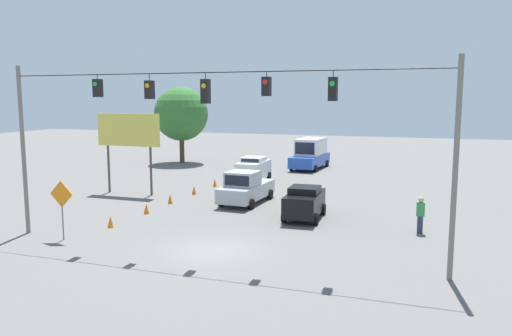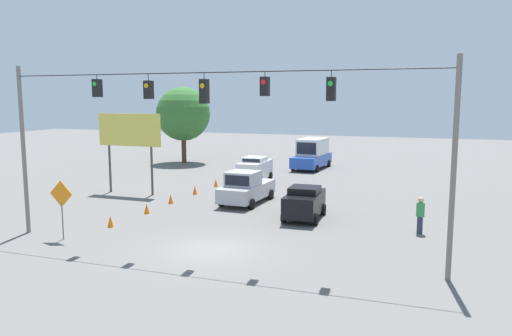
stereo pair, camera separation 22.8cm
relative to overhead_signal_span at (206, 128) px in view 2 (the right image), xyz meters
The scene contains 15 objects.
ground_plane 5.44m from the overhead_signal_span, 83.20° to the right, with size 140.00×140.00×0.00m, color #605E5B.
overhead_signal_span is the anchor object (origin of this frame).
sedan_white_withflow_far 19.43m from the overhead_signal_span, 76.37° to the right, with size 2.13×4.05×2.00m.
box_truck_blue_withflow_deep 27.72m from the overhead_signal_span, 86.09° to the right, with size 2.83×6.32×2.88m.
pickup_truck_silver_withflow_mid 11.41m from the overhead_signal_span, 78.34° to the right, with size 2.42×5.19×2.12m.
sedan_black_crossing_near 9.03m from the overhead_signal_span, 108.09° to the right, with size 2.07×3.87×1.81m.
traffic_cone_nearest 8.68m from the overhead_signal_span, 18.76° to the right, with size 0.34×0.34×0.61m, color orange.
traffic_cone_second 9.98m from the overhead_signal_span, 40.46° to the right, with size 0.34×0.34×0.61m, color orange.
traffic_cone_third 11.96m from the overhead_signal_span, 52.25° to the right, with size 0.34×0.34×0.61m, color orange.
traffic_cone_fourth 14.46m from the overhead_signal_span, 61.03° to the right, with size 0.34×0.34×0.61m, color orange.
traffic_cone_fifth 17.23m from the overhead_signal_span, 66.97° to the right, with size 0.34×0.34×0.61m, color orange.
roadside_billboard 15.31m from the overhead_signal_span, 44.19° to the right, with size 4.92×0.16×5.62m.
work_zone_sign 8.14m from the overhead_signal_span, ahead, with size 1.27×0.06×2.84m.
pedestrian 11.61m from the overhead_signal_span, 143.40° to the right, with size 0.40×0.28×1.85m.
tree_horizon_left 31.16m from the overhead_signal_span, 60.29° to the right, with size 5.55×5.55×7.86m.
Camera 2 is at (-9.12, 19.42, 6.65)m, focal length 35.00 mm.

